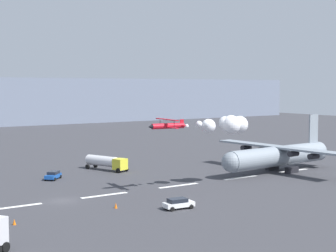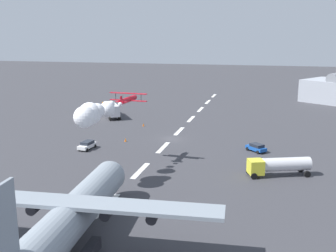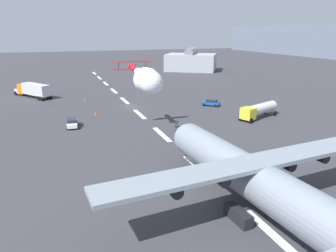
{
  "view_description": "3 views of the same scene",
  "coord_description": "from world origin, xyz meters",
  "px_view_note": "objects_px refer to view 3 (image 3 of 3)",
  "views": [
    {
      "loc": [
        -28.92,
        -72.44,
        17.22
      ],
      "look_at": [
        16.89,
        -3.56,
        10.83
      ],
      "focal_mm": 54.92,
      "sensor_mm": 36.0,
      "label": 1
    },
    {
      "loc": [
        81.47,
        19.85,
        21.62
      ],
      "look_at": [
        7.64,
        1.13,
        4.5
      ],
      "focal_mm": 43.6,
      "sensor_mm": 36.0,
      "label": 2
    },
    {
      "loc": [
        68.91,
        -16.47,
        16.82
      ],
      "look_at": [
        24.46,
        0.0,
        2.34
      ],
      "focal_mm": 33.26,
      "sensor_mm": 36.0,
      "label": 3
    }
  ],
  "objects_px": {
    "stunt_biplane_red": "(146,78)",
    "semi_truck_orange": "(33,90)",
    "fuel_tanker_truck": "(259,110)",
    "airport_staff_sedan": "(211,102)",
    "traffic_cone_far": "(96,113)",
    "traffic_cone_near": "(85,100)",
    "cargo_transport_plane": "(247,174)",
    "followme_car_yellow": "(72,123)"
  },
  "relations": [
    {
      "from": "stunt_biplane_red",
      "to": "traffic_cone_far",
      "type": "height_order",
      "value": "stunt_biplane_red"
    },
    {
      "from": "followme_car_yellow",
      "to": "traffic_cone_far",
      "type": "bearing_deg",
      "value": 143.96
    },
    {
      "from": "airport_staff_sedan",
      "to": "traffic_cone_near",
      "type": "xyz_separation_m",
      "value": [
        -15.58,
        -27.3,
        -0.44
      ]
    },
    {
      "from": "semi_truck_orange",
      "to": "traffic_cone_near",
      "type": "relative_size",
      "value": 16.96
    },
    {
      "from": "fuel_tanker_truck",
      "to": "airport_staff_sedan",
      "type": "xyz_separation_m",
      "value": [
        -12.97,
        -3.83,
        -0.94
      ]
    },
    {
      "from": "semi_truck_orange",
      "to": "fuel_tanker_truck",
      "type": "distance_m",
      "value": 57.59
    },
    {
      "from": "semi_truck_orange",
      "to": "fuel_tanker_truck",
      "type": "xyz_separation_m",
      "value": [
        37.93,
        43.34,
        -0.36
      ]
    },
    {
      "from": "semi_truck_orange",
      "to": "followme_car_yellow",
      "type": "height_order",
      "value": "semi_truck_orange"
    },
    {
      "from": "traffic_cone_near",
      "to": "semi_truck_orange",
      "type": "bearing_deg",
      "value": -127.54
    },
    {
      "from": "airport_staff_sedan",
      "to": "traffic_cone_near",
      "type": "height_order",
      "value": "airport_staff_sedan"
    },
    {
      "from": "fuel_tanker_truck",
      "to": "traffic_cone_far",
      "type": "height_order",
      "value": "fuel_tanker_truck"
    },
    {
      "from": "semi_truck_orange",
      "to": "traffic_cone_far",
      "type": "distance_m",
      "value": 27.34
    },
    {
      "from": "traffic_cone_near",
      "to": "followme_car_yellow",
      "type": "bearing_deg",
      "value": -11.57
    },
    {
      "from": "followme_car_yellow",
      "to": "fuel_tanker_truck",
      "type": "bearing_deg",
      "value": 79.28
    },
    {
      "from": "cargo_transport_plane",
      "to": "traffic_cone_near",
      "type": "height_order",
      "value": "cargo_transport_plane"
    },
    {
      "from": "stunt_biplane_red",
      "to": "followme_car_yellow",
      "type": "xyz_separation_m",
      "value": [
        -16.22,
        -9.43,
        -9.85
      ]
    },
    {
      "from": "stunt_biplane_red",
      "to": "traffic_cone_near",
      "type": "relative_size",
      "value": 25.8
    },
    {
      "from": "semi_truck_orange",
      "to": "traffic_cone_far",
      "type": "xyz_separation_m",
      "value": [
        24.02,
        12.95,
        -1.74
      ]
    },
    {
      "from": "fuel_tanker_truck",
      "to": "traffic_cone_far",
      "type": "bearing_deg",
      "value": -114.6
    },
    {
      "from": "semi_truck_orange",
      "to": "airport_staff_sedan",
      "type": "relative_size",
      "value": 3.07
    },
    {
      "from": "semi_truck_orange",
      "to": "fuel_tanker_truck",
      "type": "height_order",
      "value": "semi_truck_orange"
    },
    {
      "from": "cargo_transport_plane",
      "to": "airport_staff_sedan",
      "type": "distance_m",
      "value": 43.55
    },
    {
      "from": "traffic_cone_near",
      "to": "cargo_transport_plane",
      "type": "bearing_deg",
      "value": 10.3
    },
    {
      "from": "semi_truck_orange",
      "to": "followme_car_yellow",
      "type": "distance_m",
      "value": 32.16
    },
    {
      "from": "stunt_biplane_red",
      "to": "semi_truck_orange",
      "type": "relative_size",
      "value": 1.52
    },
    {
      "from": "stunt_biplane_red",
      "to": "airport_staff_sedan",
      "type": "bearing_deg",
      "value": 135.14
    },
    {
      "from": "followme_car_yellow",
      "to": "traffic_cone_far",
      "type": "height_order",
      "value": "followme_car_yellow"
    },
    {
      "from": "cargo_transport_plane",
      "to": "airport_staff_sedan",
      "type": "relative_size",
      "value": 7.6
    },
    {
      "from": "semi_truck_orange",
      "to": "traffic_cone_near",
      "type": "height_order",
      "value": "semi_truck_orange"
    },
    {
      "from": "cargo_transport_plane",
      "to": "traffic_cone_near",
      "type": "bearing_deg",
      "value": -169.7
    },
    {
      "from": "cargo_transport_plane",
      "to": "traffic_cone_far",
      "type": "bearing_deg",
      "value": -167.13
    },
    {
      "from": "cargo_transport_plane",
      "to": "semi_truck_orange",
      "type": "distance_m",
      "value": 68.61
    },
    {
      "from": "fuel_tanker_truck",
      "to": "traffic_cone_far",
      "type": "xyz_separation_m",
      "value": [
        -13.91,
        -30.38,
        -1.38
      ]
    },
    {
      "from": "semi_truck_orange",
      "to": "airport_staff_sedan",
      "type": "distance_m",
      "value": 46.75
    },
    {
      "from": "traffic_cone_far",
      "to": "traffic_cone_near",
      "type": "bearing_deg",
      "value": -177.06
    },
    {
      "from": "traffic_cone_near",
      "to": "traffic_cone_far",
      "type": "distance_m",
      "value": 14.66
    },
    {
      "from": "airport_staff_sedan",
      "to": "traffic_cone_far",
      "type": "distance_m",
      "value": 26.57
    },
    {
      "from": "airport_staff_sedan",
      "to": "traffic_cone_far",
      "type": "bearing_deg",
      "value": -92.03
    },
    {
      "from": "cargo_transport_plane",
      "to": "traffic_cone_far",
      "type": "xyz_separation_m",
      "value": [
        -40.86,
        -9.33,
        -3.0
      ]
    },
    {
      "from": "cargo_transport_plane",
      "to": "traffic_cone_near",
      "type": "xyz_separation_m",
      "value": [
        -55.5,
        -10.08,
        -3.0
      ]
    },
    {
      "from": "stunt_biplane_red",
      "to": "traffic_cone_far",
      "type": "xyz_separation_m",
      "value": [
        -23.39,
        -4.21,
        -10.29
      ]
    },
    {
      "from": "cargo_transport_plane",
      "to": "followme_car_yellow",
      "type": "distance_m",
      "value": 36.79
    }
  ]
}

